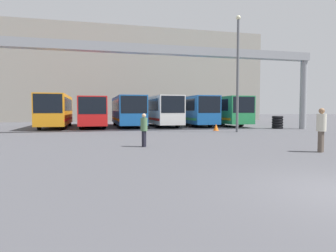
{
  "coord_description": "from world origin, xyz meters",
  "views": [
    {
      "loc": [
        -5.37,
        -5.06,
        1.79
      ],
      "look_at": [
        1.31,
        21.44,
        0.3
      ],
      "focal_mm": 32.0,
      "sensor_mm": 36.0,
      "label": 1
    }
  ],
  "objects_px": {
    "bus_slot_0": "(56,109)",
    "bus_slot_2": "(127,110)",
    "bus_slot_5": "(219,109)",
    "pedestrian_near_center": "(321,129)",
    "bus_slot_1": "(93,110)",
    "traffic_cone": "(216,127)",
    "bus_slot_4": "(191,109)",
    "pedestrian_mid_left": "(144,129)",
    "lamp_post": "(238,70)",
    "tire_stack": "(277,122)",
    "bus_slot_3": "(161,109)"
  },
  "relations": [
    {
      "from": "bus_slot_0",
      "to": "tire_stack",
      "type": "relative_size",
      "value": 9.09
    },
    {
      "from": "bus_slot_4",
      "to": "bus_slot_5",
      "type": "relative_size",
      "value": 0.92
    },
    {
      "from": "bus_slot_0",
      "to": "bus_slot_3",
      "type": "distance_m",
      "value": 10.75
    },
    {
      "from": "bus_slot_1",
      "to": "pedestrian_mid_left",
      "type": "height_order",
      "value": "bus_slot_1"
    },
    {
      "from": "bus_slot_2",
      "to": "bus_slot_5",
      "type": "relative_size",
      "value": 0.88
    },
    {
      "from": "bus_slot_0",
      "to": "bus_slot_1",
      "type": "distance_m",
      "value": 3.65
    },
    {
      "from": "bus_slot_0",
      "to": "pedestrian_mid_left",
      "type": "height_order",
      "value": "bus_slot_0"
    },
    {
      "from": "bus_slot_5",
      "to": "traffic_cone",
      "type": "distance_m",
      "value": 9.74
    },
    {
      "from": "pedestrian_mid_left",
      "to": "traffic_cone",
      "type": "xyz_separation_m",
      "value": [
        7.84,
        9.54,
        -0.56
      ]
    },
    {
      "from": "bus_slot_2",
      "to": "traffic_cone",
      "type": "xyz_separation_m",
      "value": [
        6.65,
        -7.99,
        -1.51
      ]
    },
    {
      "from": "bus_slot_1",
      "to": "pedestrian_near_center",
      "type": "bearing_deg",
      "value": -67.04
    },
    {
      "from": "lamp_post",
      "to": "bus_slot_1",
      "type": "bearing_deg",
      "value": 135.87
    },
    {
      "from": "pedestrian_mid_left",
      "to": "bus_slot_0",
      "type": "bearing_deg",
      "value": 44.78
    },
    {
      "from": "bus_slot_5",
      "to": "lamp_post",
      "type": "relative_size",
      "value": 1.3
    },
    {
      "from": "bus_slot_2",
      "to": "lamp_post",
      "type": "distance_m",
      "value": 12.93
    },
    {
      "from": "bus_slot_3",
      "to": "bus_slot_5",
      "type": "height_order",
      "value": "bus_slot_3"
    },
    {
      "from": "bus_slot_0",
      "to": "traffic_cone",
      "type": "bearing_deg",
      "value": -30.66
    },
    {
      "from": "bus_slot_1",
      "to": "bus_slot_4",
      "type": "xyz_separation_m",
      "value": [
        10.75,
        -0.63,
        0.1
      ]
    },
    {
      "from": "bus_slot_3",
      "to": "pedestrian_mid_left",
      "type": "distance_m",
      "value": 18.09
    },
    {
      "from": "bus_slot_0",
      "to": "pedestrian_mid_left",
      "type": "xyz_separation_m",
      "value": [
        5.98,
        -17.73,
        -0.99
      ]
    },
    {
      "from": "bus_slot_5",
      "to": "traffic_cone",
      "type": "bearing_deg",
      "value": -115.21
    },
    {
      "from": "bus_slot_3",
      "to": "bus_slot_1",
      "type": "bearing_deg",
      "value": 172.31
    },
    {
      "from": "bus_slot_0",
      "to": "bus_slot_1",
      "type": "xyz_separation_m",
      "value": [
        3.58,
        0.66,
        -0.12
      ]
    },
    {
      "from": "bus_slot_0",
      "to": "pedestrian_mid_left",
      "type": "bearing_deg",
      "value": -71.36
    },
    {
      "from": "bus_slot_0",
      "to": "traffic_cone",
      "type": "distance_m",
      "value": 16.14
    },
    {
      "from": "tire_stack",
      "to": "lamp_post",
      "type": "xyz_separation_m",
      "value": [
        -5.81,
        -3.14,
        4.35
      ]
    },
    {
      "from": "bus_slot_2",
      "to": "bus_slot_4",
      "type": "height_order",
      "value": "bus_slot_4"
    },
    {
      "from": "pedestrian_near_center",
      "to": "traffic_cone",
      "type": "relative_size",
      "value": 3.19
    },
    {
      "from": "bus_slot_0",
      "to": "bus_slot_2",
      "type": "xyz_separation_m",
      "value": [
        7.17,
        -0.2,
        -0.05
      ]
    },
    {
      "from": "pedestrian_mid_left",
      "to": "lamp_post",
      "type": "bearing_deg",
      "value": -23.19
    },
    {
      "from": "pedestrian_near_center",
      "to": "traffic_cone",
      "type": "bearing_deg",
      "value": 51.49
    },
    {
      "from": "bus_slot_3",
      "to": "traffic_cone",
      "type": "xyz_separation_m",
      "value": [
        3.07,
        -7.88,
        -1.53
      ]
    },
    {
      "from": "bus_slot_5",
      "to": "tire_stack",
      "type": "bearing_deg",
      "value": -70.66
    },
    {
      "from": "lamp_post",
      "to": "traffic_cone",
      "type": "bearing_deg",
      "value": 115.4
    },
    {
      "from": "bus_slot_5",
      "to": "tire_stack",
      "type": "height_order",
      "value": "bus_slot_5"
    },
    {
      "from": "bus_slot_2",
      "to": "pedestrian_mid_left",
      "type": "distance_m",
      "value": 17.59
    },
    {
      "from": "bus_slot_0",
      "to": "tire_stack",
      "type": "bearing_deg",
      "value": -18.9
    },
    {
      "from": "bus_slot_4",
      "to": "bus_slot_3",
      "type": "bearing_deg",
      "value": -174.59
    },
    {
      "from": "lamp_post",
      "to": "pedestrian_near_center",
      "type": "bearing_deg",
      "value": -99.42
    },
    {
      "from": "traffic_cone",
      "to": "tire_stack",
      "type": "distance_m",
      "value": 6.85
    },
    {
      "from": "bus_slot_5",
      "to": "pedestrian_near_center",
      "type": "distance_m",
      "value": 22.45
    },
    {
      "from": "bus_slot_0",
      "to": "pedestrian_near_center",
      "type": "bearing_deg",
      "value": -58.85
    },
    {
      "from": "pedestrian_near_center",
      "to": "lamp_post",
      "type": "relative_size",
      "value": 0.2
    },
    {
      "from": "bus_slot_2",
      "to": "pedestrian_mid_left",
      "type": "relative_size",
      "value": 6.53
    },
    {
      "from": "bus_slot_4",
      "to": "tire_stack",
      "type": "bearing_deg",
      "value": -48.61
    },
    {
      "from": "pedestrian_near_center",
      "to": "traffic_cone",
      "type": "distance_m",
      "value": 13.22
    },
    {
      "from": "pedestrian_near_center",
      "to": "tire_stack",
      "type": "distance_m",
      "value": 16.24
    },
    {
      "from": "bus_slot_4",
      "to": "bus_slot_5",
      "type": "bearing_deg",
      "value": 7.65
    },
    {
      "from": "bus_slot_0",
      "to": "bus_slot_3",
      "type": "bearing_deg",
      "value": -1.64
    },
    {
      "from": "bus_slot_2",
      "to": "bus_slot_4",
      "type": "relative_size",
      "value": 0.96
    }
  ]
}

